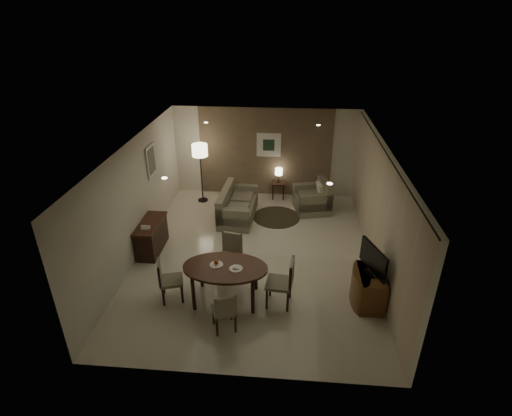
# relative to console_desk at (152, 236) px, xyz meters

# --- Properties ---
(room_shell) EXTENTS (5.50, 7.00, 2.70)m
(room_shell) POSITION_rel_console_desk_xyz_m (2.49, 0.40, 0.98)
(room_shell) COLOR beige
(room_shell) RESTS_ON ground
(taupe_accent) EXTENTS (3.96, 0.03, 2.70)m
(taupe_accent) POSITION_rel_console_desk_xyz_m (2.49, 3.48, 0.98)
(taupe_accent) COLOR #756249
(taupe_accent) RESTS_ON wall_back
(curtain_wall) EXTENTS (0.08, 6.70, 2.58)m
(curtain_wall) POSITION_rel_console_desk_xyz_m (5.17, 0.00, 0.95)
(curtain_wall) COLOR beige
(curtain_wall) RESTS_ON wall_right
(curtain_rod) EXTENTS (0.03, 6.80, 0.03)m
(curtain_rod) POSITION_rel_console_desk_xyz_m (5.17, 0.00, 2.27)
(curtain_rod) COLOR black
(curtain_rod) RESTS_ON wall_right
(art_back_frame) EXTENTS (0.72, 0.03, 0.72)m
(art_back_frame) POSITION_rel_console_desk_xyz_m (2.59, 3.46, 1.23)
(art_back_frame) COLOR silver
(art_back_frame) RESTS_ON wall_back
(art_back_canvas) EXTENTS (0.34, 0.01, 0.34)m
(art_back_canvas) POSITION_rel_console_desk_xyz_m (2.59, 3.44, 1.23)
(art_back_canvas) COLOR #1A2F1F
(art_back_canvas) RESTS_ON wall_back
(art_left_frame) EXTENTS (0.03, 0.60, 0.80)m
(art_left_frame) POSITION_rel_console_desk_xyz_m (-0.23, 1.20, 1.48)
(art_left_frame) COLOR silver
(art_left_frame) RESTS_ON wall_left
(art_left_canvas) EXTENTS (0.01, 0.46, 0.64)m
(art_left_canvas) POSITION_rel_console_desk_xyz_m (-0.21, 1.20, 1.48)
(art_left_canvas) COLOR gray
(art_left_canvas) RESTS_ON wall_left
(downlight_nl) EXTENTS (0.10, 0.10, 0.01)m
(downlight_nl) POSITION_rel_console_desk_xyz_m (1.09, -1.80, 2.31)
(downlight_nl) COLOR white
(downlight_nl) RESTS_ON ceiling
(downlight_nr) EXTENTS (0.10, 0.10, 0.01)m
(downlight_nr) POSITION_rel_console_desk_xyz_m (3.89, -1.80, 2.31)
(downlight_nr) COLOR white
(downlight_nr) RESTS_ON ceiling
(downlight_fl) EXTENTS (0.10, 0.10, 0.01)m
(downlight_fl) POSITION_rel_console_desk_xyz_m (1.09, 1.80, 2.31)
(downlight_fl) COLOR white
(downlight_fl) RESTS_ON ceiling
(downlight_fr) EXTENTS (0.10, 0.10, 0.01)m
(downlight_fr) POSITION_rel_console_desk_xyz_m (3.89, 1.80, 2.31)
(downlight_fr) COLOR white
(downlight_fr) RESTS_ON ceiling
(console_desk) EXTENTS (0.48, 1.20, 0.75)m
(console_desk) POSITION_rel_console_desk_xyz_m (0.00, 0.00, 0.00)
(console_desk) COLOR #472017
(console_desk) RESTS_ON floor
(telephone) EXTENTS (0.20, 0.14, 0.09)m
(telephone) POSITION_rel_console_desk_xyz_m (0.00, -0.30, 0.43)
(telephone) COLOR white
(telephone) RESTS_ON console_desk
(tv_cabinet) EXTENTS (0.48, 0.90, 0.70)m
(tv_cabinet) POSITION_rel_console_desk_xyz_m (4.89, -1.50, -0.03)
(tv_cabinet) COLOR brown
(tv_cabinet) RESTS_ON floor
(flat_tv) EXTENTS (0.36, 0.85, 0.60)m
(flat_tv) POSITION_rel_console_desk_xyz_m (4.87, -1.50, 0.65)
(flat_tv) COLOR black
(flat_tv) RESTS_ON tv_cabinet
(dining_table) EXTENTS (1.67, 1.04, 0.78)m
(dining_table) POSITION_rel_console_desk_xyz_m (2.04, -1.64, 0.02)
(dining_table) COLOR #472017
(dining_table) RESTS_ON floor
(chair_near) EXTENTS (0.53, 0.53, 0.84)m
(chair_near) POSITION_rel_console_desk_xyz_m (2.14, -2.45, 0.05)
(chair_near) COLOR gray
(chair_near) RESTS_ON floor
(chair_far) EXTENTS (0.55, 0.55, 0.97)m
(chair_far) POSITION_rel_console_desk_xyz_m (2.01, -0.88, 0.11)
(chair_far) COLOR gray
(chair_far) RESTS_ON floor
(chair_left) EXTENTS (0.55, 0.55, 0.91)m
(chair_left) POSITION_rel_console_desk_xyz_m (0.97, -1.72, 0.08)
(chair_left) COLOR gray
(chair_left) RESTS_ON floor
(chair_right) EXTENTS (0.54, 0.54, 1.02)m
(chair_right) POSITION_rel_console_desk_xyz_m (3.10, -1.68, 0.13)
(chair_right) COLOR gray
(chair_right) RESTS_ON floor
(plate_a) EXTENTS (0.26, 0.26, 0.02)m
(plate_a) POSITION_rel_console_desk_xyz_m (1.86, -1.59, 0.41)
(plate_a) COLOR white
(plate_a) RESTS_ON dining_table
(plate_b) EXTENTS (0.26, 0.26, 0.02)m
(plate_b) POSITION_rel_console_desk_xyz_m (2.26, -1.69, 0.41)
(plate_b) COLOR white
(plate_b) RESTS_ON dining_table
(fruit_apple) EXTENTS (0.09, 0.09, 0.09)m
(fruit_apple) POSITION_rel_console_desk_xyz_m (1.86, -1.59, 0.47)
(fruit_apple) COLOR #AF2714
(fruit_apple) RESTS_ON plate_a
(napkin) EXTENTS (0.12, 0.08, 0.03)m
(napkin) POSITION_rel_console_desk_xyz_m (2.26, -1.69, 0.44)
(napkin) COLOR white
(napkin) RESTS_ON plate_b
(round_rug) EXTENTS (1.32, 1.32, 0.01)m
(round_rug) POSITION_rel_console_desk_xyz_m (2.92, 1.92, -0.37)
(round_rug) COLOR #403824
(round_rug) RESTS_ON floor
(sofa) EXTENTS (1.80, 0.97, 0.83)m
(sofa) POSITION_rel_console_desk_xyz_m (1.85, 1.84, 0.04)
(sofa) COLOR gray
(sofa) RESTS_ON floor
(armchair) EXTENTS (1.12, 1.16, 0.87)m
(armchair) POSITION_rel_console_desk_xyz_m (3.91, 2.43, 0.06)
(armchair) COLOR gray
(armchair) RESTS_ON floor
(side_table) EXTENTS (0.40, 0.40, 0.51)m
(side_table) POSITION_rel_console_desk_xyz_m (2.92, 3.22, -0.12)
(side_table) COLOR black
(side_table) RESTS_ON floor
(table_lamp) EXTENTS (0.22, 0.22, 0.50)m
(table_lamp) POSITION_rel_console_desk_xyz_m (2.92, 3.22, 0.38)
(table_lamp) COLOR #FFEAC1
(table_lamp) RESTS_ON side_table
(floor_lamp) EXTENTS (0.45, 0.45, 1.77)m
(floor_lamp) POSITION_rel_console_desk_xyz_m (0.64, 2.80, 0.51)
(floor_lamp) COLOR #FFE5B7
(floor_lamp) RESTS_ON floor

